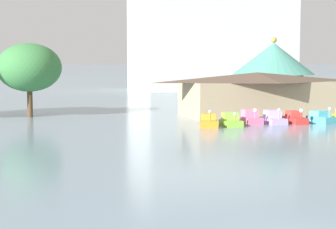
# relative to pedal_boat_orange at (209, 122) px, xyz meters

# --- Properties ---
(pedal_boat_orange) EXTENTS (2.14, 2.84, 1.67)m
(pedal_boat_orange) POSITION_rel_pedal_boat_orange_xyz_m (0.00, 0.00, 0.00)
(pedal_boat_orange) COLOR orange
(pedal_boat_orange) RESTS_ON ground
(pedal_boat_lime) EXTENTS (1.77, 2.48, 1.37)m
(pedal_boat_lime) POSITION_rel_pedal_boat_orange_xyz_m (2.28, 0.18, -0.00)
(pedal_boat_lime) COLOR #8CCC3F
(pedal_boat_lime) RESTS_ON ground
(pedal_boat_pink) EXTENTS (1.61, 2.29, 1.59)m
(pedal_boat_pink) POSITION_rel_pedal_boat_orange_xyz_m (4.69, 0.97, 0.06)
(pedal_boat_pink) COLOR pink
(pedal_boat_pink) RESTS_ON ground
(pedal_boat_lavender) EXTENTS (1.88, 3.08, 1.58)m
(pedal_boat_lavender) POSITION_rel_pedal_boat_orange_xyz_m (7.08, 0.86, 0.01)
(pedal_boat_lavender) COLOR #B299D8
(pedal_boat_lavender) RESTS_ON ground
(pedal_boat_red) EXTENTS (1.52, 3.05, 1.54)m
(pedal_boat_red) POSITION_rel_pedal_boat_orange_xyz_m (9.09, 0.30, -0.01)
(pedal_boat_red) COLOR red
(pedal_boat_red) RESTS_ON ground
(pedal_boat_cyan) EXTENTS (2.18, 2.89, 1.65)m
(pedal_boat_cyan) POSITION_rel_pedal_boat_orange_xyz_m (11.56, -0.34, -0.01)
(pedal_boat_cyan) COLOR #4CB7CC
(pedal_boat_cyan) RESTS_ON ground
(boathouse) EXTENTS (17.21, 7.89, 4.78)m
(boathouse) POSITION_rel_pedal_boat_orange_xyz_m (8.98, 8.25, 1.99)
(boathouse) COLOR tan
(boathouse) RESTS_ON ground
(green_roof_pavilion) EXTENTS (10.00, 10.00, 8.92)m
(green_roof_pavilion) POSITION_rel_pedal_boat_orange_xyz_m (14.32, 14.43, 4.28)
(green_roof_pavilion) COLOR brown
(green_roof_pavilion) RESTS_ON ground
(shoreline_tree_mid) EXTENTS (6.88, 6.88, 7.91)m
(shoreline_tree_mid) POSITION_rel_pedal_boat_orange_xyz_m (-14.83, 14.37, 4.82)
(shoreline_tree_mid) COLOR brown
(shoreline_tree_mid) RESTS_ON ground
(background_building_block) EXTENTS (32.82, 18.42, 23.54)m
(background_building_block) POSITION_rel_pedal_boat_orange_xyz_m (26.45, 64.43, 11.30)
(background_building_block) COLOR silver
(background_building_block) RESTS_ON ground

